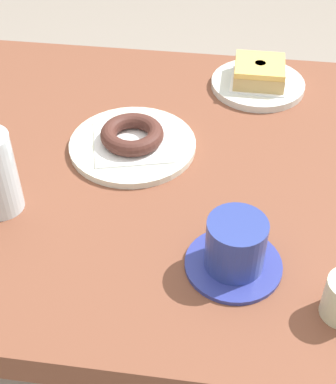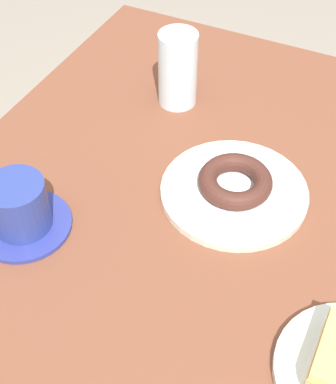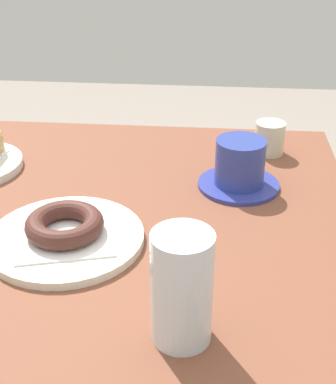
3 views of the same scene
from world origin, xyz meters
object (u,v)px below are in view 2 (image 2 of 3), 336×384
Objects in this scene: plate_chocolate_ring at (234,192)px; coffee_cup at (20,208)px; donut_chocolate_ring at (235,181)px; water_glass at (178,69)px.

coffee_cup reaches higher than plate_chocolate_ring.
coffee_cup is at bearing -52.58° from plate_chocolate_ring.
donut_chocolate_ring is 0.81× the size of coffee_cup.
plate_chocolate_ring is 2.01× the size of donut_chocolate_ring.
water_glass reaches higher than coffee_cup.
water_glass is 0.38m from coffee_cup.
coffee_cup reaches higher than donut_chocolate_ring.
water_glass is at bearing 168.78° from coffee_cup.
donut_chocolate_ring is at bearing 127.42° from coffee_cup.
plate_chocolate_ring is at bearing 0.00° from donut_chocolate_ring.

